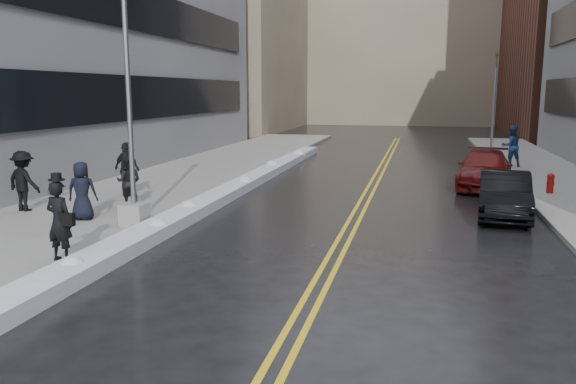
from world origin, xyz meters
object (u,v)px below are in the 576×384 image
Objects in this scene: fire_hydrant at (550,182)px; pedestrian_fedora at (60,221)px; pedestrian_e at (24,181)px; car_black at (504,195)px; pedestrian_b at (129,181)px; car_maroon at (485,169)px; lamppost at (131,139)px; pedestrian_c at (82,191)px; pedestrian_east at (511,146)px; pedestrian_d at (127,169)px; traffic_signal at (494,98)px.

fire_hydrant is 0.41× the size of pedestrian_fedora.
pedestrian_e is 14.77m from car_black.
pedestrian_b is at bearing -157.20° from fire_hydrant.
car_maroon is at bearing -136.54° from pedestrian_e.
pedestrian_fedora is at bearing -137.77° from car_black.
lamppost is 14.16m from car_maroon.
fire_hydrant is 16.06m from pedestrian_c.
lamppost is at bearing 106.69° from pedestrian_b.
pedestrian_e is (-2.47, 0.69, 0.09)m from pedestrian_c.
fire_hydrant is 0.36× the size of pedestrian_east.
pedestrian_d is at bearing -64.80° from pedestrian_fedora.
pedestrian_c reaches higher than pedestrian_b.
pedestrian_east is (0.17, -6.57, -2.25)m from traffic_signal.
fire_hydrant is at bearing -87.95° from traffic_signal.
pedestrian_d is at bearing -173.63° from car_black.
car_black is 0.84× the size of car_maroon.
lamppost is 1.27× the size of traffic_signal.
pedestrian_b is (-1.48, 5.67, -0.08)m from pedestrian_fedora.
pedestrian_e reaches higher than car_black.
lamppost reaches higher than pedestrian_c.
lamppost is at bearing -152.53° from car_black.
traffic_signal reaches higher than fire_hydrant.
car_black is (-1.78, -11.33, -0.47)m from pedestrian_east.
traffic_signal reaches higher than pedestrian_east.
pedestrian_d reaches higher than fire_hydrant.
pedestrian_d is 0.38× the size of car_maroon.
car_maroon is at bearing -121.03° from pedestrian_fedora.
fire_hydrant is at bearing 67.14° from car_black.
fire_hydrant is 15.23m from pedestrian_d.
traffic_signal is at bearing 61.79° from lamppost.
traffic_signal is at bearing -137.90° from pedestrian_c.
lamppost reaches higher than pedestrian_d.
pedestrian_e is at bearing -127.23° from traffic_signal.
pedestrian_b is 3.13m from pedestrian_e.
pedestrian_east is (14.34, 11.51, 0.05)m from pedestrian_d.
lamppost is 11.15m from car_black.
pedestrian_c is (-13.54, -21.77, -2.41)m from traffic_signal.
pedestrian_b is (-13.68, -5.75, 0.41)m from fire_hydrant.
lamppost is 4.55m from pedestrian_e.
car_black is at bearing -118.39° from fire_hydrant.
fire_hydrant is 0.39× the size of pedestrian_e.
pedestrian_d is (-0.62, 3.69, 0.11)m from pedestrian_c.
traffic_signal is 2.98× the size of pedestrian_east.
pedestrian_b is 0.39× the size of car_black.
fire_hydrant is 4.43m from car_black.
pedestrian_c is 12.56m from car_black.
lamppost reaches higher than pedestrian_b.
pedestrian_b is 1.95m from pedestrian_d.
traffic_signal is at bearing -115.01° from pedestrian_e.
traffic_signal reaches higher than pedestrian_b.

